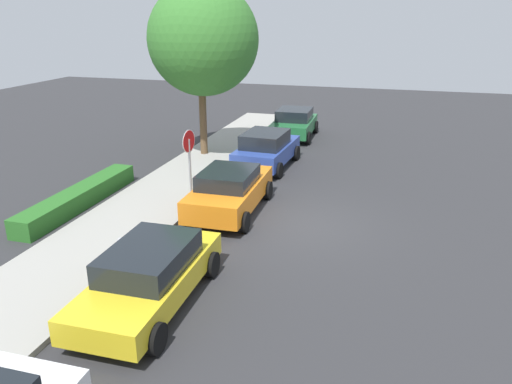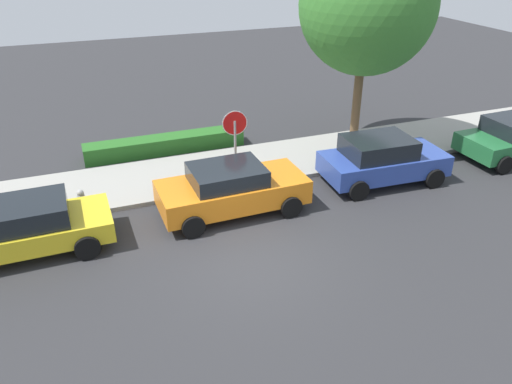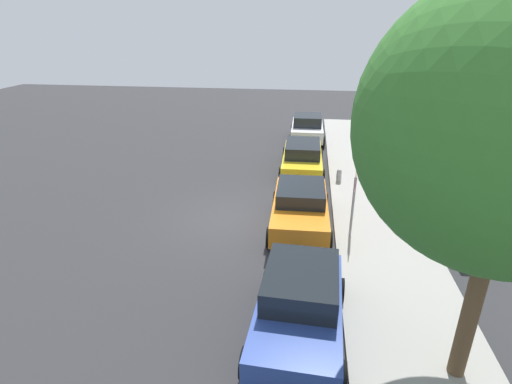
{
  "view_description": "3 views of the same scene",
  "coord_description": "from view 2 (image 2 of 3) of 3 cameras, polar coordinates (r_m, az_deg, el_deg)",
  "views": [
    {
      "loc": [
        -14.04,
        -2.58,
        6.18
      ],
      "look_at": [
        -0.48,
        1.36,
        1.06
      ],
      "focal_mm": 35.0,
      "sensor_mm": 36.0,
      "label": 1
    },
    {
      "loc": [
        -3.56,
        -9.68,
        7.42
      ],
      "look_at": [
        0.54,
        1.18,
        1.23
      ],
      "focal_mm": 35.0,
      "sensor_mm": 36.0,
      "label": 2
    },
    {
      "loc": [
        12.67,
        2.62,
        6.55
      ],
      "look_at": [
        0.02,
        0.9,
        1.09
      ],
      "focal_mm": 28.0,
      "sensor_mm": 36.0,
      "label": 3
    }
  ],
  "objects": [
    {
      "name": "parked_car_yellow",
      "position": [
        13.91,
        -25.42,
        -3.72
      ],
      "size": [
        4.54,
        2.04,
        1.4
      ],
      "color": "yellow",
      "rests_on": "ground_plane"
    },
    {
      "name": "street_tree_near_corner",
      "position": [
        18.31,
        12.63,
        20.07
      ],
      "size": [
        4.65,
        4.65,
        7.42
      ],
      "color": "brown",
      "rests_on": "ground_plane"
    },
    {
      "name": "stop_sign",
      "position": [
        15.6,
        -2.41,
        6.56
      ],
      "size": [
        0.78,
        0.11,
        2.48
      ],
      "color": "gray",
      "rests_on": "ground_plane"
    },
    {
      "name": "parked_car_blue",
      "position": [
        16.62,
        14.2,
        3.64
      ],
      "size": [
        4.06,
        2.2,
        1.55
      ],
      "color": "#2D479E",
      "rests_on": "ground_plane"
    },
    {
      "name": "fire_hydrant",
      "position": [
        15.41,
        -19.3,
        -0.93
      ],
      "size": [
        0.3,
        0.22,
        0.72
      ],
      "color": "#A5A5A8",
      "rests_on": "ground_plane"
    },
    {
      "name": "ground_plane",
      "position": [
        12.7,
        -0.41,
        -7.68
      ],
      "size": [
        60.0,
        60.0,
        0.0
      ],
      "primitive_type": "plane",
      "color": "#2D2D30"
    },
    {
      "name": "sidewalk_curb",
      "position": [
        16.96,
        -6.51,
        2.17
      ],
      "size": [
        32.0,
        3.07,
        0.14
      ],
      "primitive_type": "cube",
      "color": "#9E9B93",
      "rests_on": "ground_plane"
    },
    {
      "name": "parked_car_orange",
      "position": [
        14.37,
        -2.82,
        0.39
      ],
      "size": [
        4.29,
        2.09,
        1.47
      ],
      "color": "orange",
      "rests_on": "ground_plane"
    },
    {
      "name": "front_yard_hedge",
      "position": [
        18.82,
        -10.28,
        5.37
      ],
      "size": [
        5.85,
        0.8,
        0.61
      ],
      "color": "#286623",
      "rests_on": "ground_plane"
    }
  ]
}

